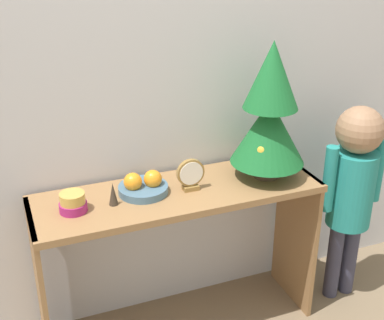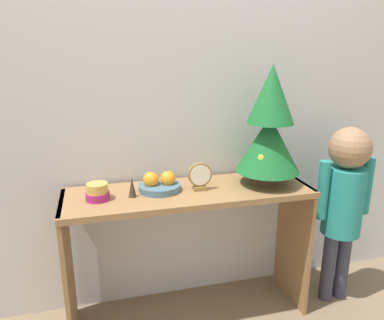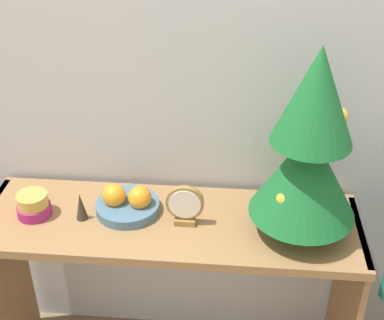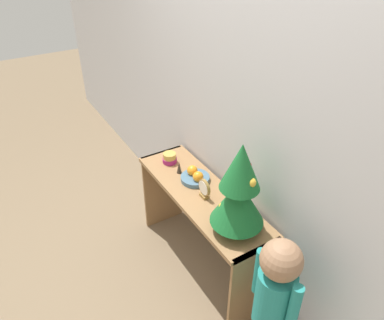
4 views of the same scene
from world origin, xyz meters
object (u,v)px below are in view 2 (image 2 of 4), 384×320
(desk_clock, at_px, (200,177))
(figurine, at_px, (132,187))
(mini_tree, at_px, (270,128))
(fruit_bowl, at_px, (160,184))
(child_figure, at_px, (344,193))
(singing_bowl, at_px, (97,192))

(desk_clock, bearing_deg, figurine, -179.18)
(desk_clock, distance_m, figurine, 0.33)
(mini_tree, relative_size, figurine, 6.30)
(fruit_bowl, height_order, desk_clock, desk_clock)
(fruit_bowl, height_order, child_figure, child_figure)
(singing_bowl, bearing_deg, mini_tree, -0.14)
(singing_bowl, distance_m, child_figure, 1.28)
(mini_tree, xyz_separation_m, singing_bowl, (-0.84, 0.00, -0.26))
(desk_clock, bearing_deg, child_figure, -4.28)
(desk_clock, bearing_deg, singing_bowl, 179.89)
(singing_bowl, distance_m, desk_clock, 0.49)
(singing_bowl, relative_size, figurine, 1.14)
(mini_tree, distance_m, singing_bowl, 0.88)
(child_figure, bearing_deg, figurine, 177.23)
(child_figure, bearing_deg, mini_tree, 172.39)
(mini_tree, relative_size, child_figure, 0.60)
(mini_tree, bearing_deg, child_figure, -7.61)
(fruit_bowl, bearing_deg, singing_bowl, -171.14)
(figurine, height_order, child_figure, child_figure)
(desk_clock, bearing_deg, mini_tree, -0.19)
(figurine, bearing_deg, mini_tree, 0.30)
(fruit_bowl, xyz_separation_m, figurine, (-0.14, -0.05, 0.02))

